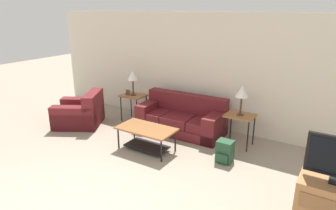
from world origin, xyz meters
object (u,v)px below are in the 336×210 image
(side_table_left, at_px, (133,98))
(table_lamp_left, at_px, (133,76))
(table_lamp_right, at_px, (242,92))
(backpack, at_px, (225,152))
(coffee_table, at_px, (146,134))
(armchair, at_px, (80,113))
(couch, at_px, (182,119))
(side_table_right, at_px, (240,118))

(side_table_left, height_order, table_lamp_left, table_lamp_left)
(table_lamp_right, bearing_deg, table_lamp_left, 180.00)
(side_table_left, xyz_separation_m, backpack, (2.70, -0.78, -0.39))
(coffee_table, xyz_separation_m, side_table_left, (-1.22, 1.15, 0.24))
(table_lamp_left, height_order, backpack, table_lamp_left)
(armchair, bearing_deg, side_table_left, 44.60)
(armchair, bearing_deg, couch, 22.32)
(table_lamp_right, bearing_deg, coffee_table, -141.62)
(table_lamp_left, bearing_deg, side_table_left, 126.87)
(side_table_left, height_order, table_lamp_right, table_lamp_right)
(side_table_right, relative_size, table_lamp_right, 1.11)
(table_lamp_right, xyz_separation_m, backpack, (0.02, -0.78, -0.92))
(couch, bearing_deg, coffee_table, -95.70)
(couch, xyz_separation_m, side_table_right, (1.34, -0.03, 0.29))
(couch, relative_size, side_table_right, 2.95)
(couch, height_order, armchair, couch)
(couch, distance_m, backpack, 1.59)
(coffee_table, height_order, side_table_left, side_table_left)
(table_lamp_left, bearing_deg, armchair, -135.40)
(armchair, distance_m, table_lamp_right, 3.79)
(side_table_left, bearing_deg, side_table_right, 0.00)
(armchair, bearing_deg, table_lamp_right, 14.03)
(table_lamp_right, height_order, backpack, table_lamp_right)
(coffee_table, xyz_separation_m, table_lamp_left, (-1.22, 1.15, 0.78))
(coffee_table, distance_m, backpack, 1.53)
(side_table_left, relative_size, backpack, 1.62)
(couch, distance_m, table_lamp_right, 1.57)
(side_table_left, distance_m, table_lamp_left, 0.54)
(side_table_right, xyz_separation_m, table_lamp_left, (-2.68, -0.00, 0.54))
(table_lamp_right, relative_size, backpack, 1.46)
(armchair, distance_m, coffee_table, 2.14)
(coffee_table, bearing_deg, table_lamp_right, 38.38)
(couch, relative_size, table_lamp_left, 3.27)
(coffee_table, relative_size, side_table_left, 1.72)
(side_table_right, bearing_deg, coffee_table, -141.62)
(coffee_table, distance_m, side_table_right, 1.87)
(coffee_table, height_order, side_table_right, side_table_right)
(coffee_table, height_order, table_lamp_left, table_lamp_left)
(couch, xyz_separation_m, table_lamp_left, (-1.34, -0.03, 0.82))
(side_table_left, xyz_separation_m, table_lamp_left, (0.00, -0.00, 0.54))
(table_lamp_right, bearing_deg, side_table_right, 63.43)
(couch, bearing_deg, armchair, -157.68)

